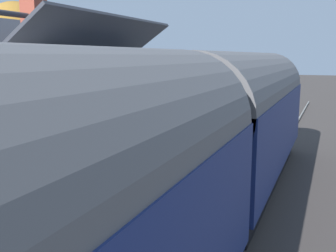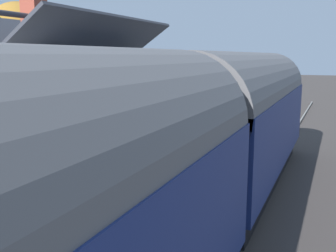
# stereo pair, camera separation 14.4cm
# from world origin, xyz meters

# --- Properties ---
(ground_plane) EXTENTS (160.00, 160.00, 0.00)m
(ground_plane) POSITION_xyz_m (0.00, 0.00, 0.00)
(ground_plane) COLOR #383330
(platform) EXTENTS (32.00, 6.48, 0.87)m
(platform) POSITION_xyz_m (0.00, 4.24, 0.43)
(platform) COLOR gray
(platform) RESTS_ON ground
(platform_edge_coping) EXTENTS (32.00, 0.36, 0.02)m
(platform_edge_coping) POSITION_xyz_m (0.00, 1.18, 0.87)
(platform_edge_coping) COLOR beige
(platform_edge_coping) RESTS_ON platform
(rail_near) EXTENTS (52.00, 0.08, 0.14)m
(rail_near) POSITION_xyz_m (0.00, -1.62, 0.07)
(rail_near) COLOR gray
(rail_near) RESTS_ON ground
(rail_far) EXTENTS (52.00, 0.08, 0.14)m
(rail_far) POSITION_xyz_m (0.00, -0.18, 0.07)
(rail_far) COLOR gray
(rail_far) RESTS_ON ground
(train) EXTENTS (19.84, 2.73, 4.32)m
(train) POSITION_xyz_m (-3.20, -0.90, 2.22)
(train) COLOR black
(train) RESTS_ON ground
(station_building) EXTENTS (7.32, 4.30, 5.68)m
(station_building) POSITION_xyz_m (-0.02, 4.85, 2.54)
(station_building) COLOR white
(station_building) RESTS_ON platform
(bench_mid_platform) EXTENTS (1.41, 0.47, 0.88)m
(bench_mid_platform) POSITION_xyz_m (9.46, 3.78, 1.34)
(bench_mid_platform) COLOR brown
(bench_mid_platform) RESTS_ON platform
(bench_by_lamp) EXTENTS (1.40, 0.44, 0.88)m
(bench_by_lamp) POSITION_xyz_m (6.92, 3.76, 1.34)
(bench_by_lamp) COLOR brown
(bench_by_lamp) RESTS_ON platform
(planter_under_sign) EXTENTS (0.51, 0.51, 0.79)m
(planter_under_sign) POSITION_xyz_m (8.52, 6.22, 1.27)
(planter_under_sign) COLOR gray
(planter_under_sign) RESTS_ON platform
(planter_bench_left) EXTENTS (0.49, 0.49, 0.84)m
(planter_bench_left) POSITION_xyz_m (7.85, 2.56, 1.33)
(planter_bench_left) COLOR teal
(planter_bench_left) RESTS_ON platform
(planter_by_door) EXTENTS (0.79, 0.32, 0.56)m
(planter_by_door) POSITION_xyz_m (4.82, 5.99, 1.13)
(planter_by_door) COLOR black
(planter_by_door) RESTS_ON platform
(planter_corner_building) EXTENTS (0.49, 0.49, 0.79)m
(planter_corner_building) POSITION_xyz_m (-1.06, 1.67, 1.26)
(planter_corner_building) COLOR #9E5138
(planter_corner_building) RESTS_ON platform
(tree_mid_background) EXTENTS (3.86, 4.24, 7.49)m
(tree_mid_background) POSITION_xyz_m (7.92, 14.80, 5.47)
(tree_mid_background) COLOR #4C3828
(tree_mid_background) RESTS_ON ground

